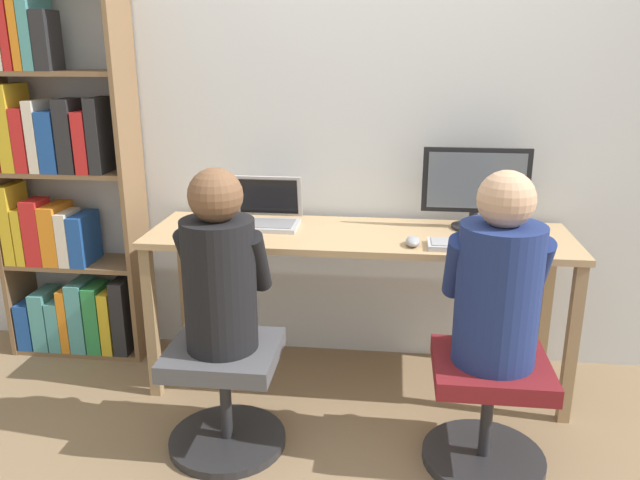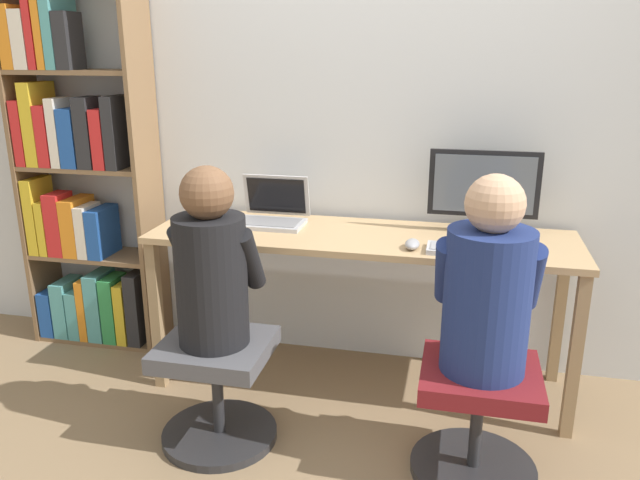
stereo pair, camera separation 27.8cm
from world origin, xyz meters
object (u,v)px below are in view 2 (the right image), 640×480
object	(u,v)px
keyboard	(475,250)
office_chair_right	(217,385)
person_at_laptop	(211,266)
laptop	(272,214)
desktop_monitor	(483,192)
office_chair_left	(477,415)
person_at_monitor	(488,287)
bookshelf	(79,187)

from	to	relation	value
keyboard	office_chair_right	distance (m)	1.22
keyboard	person_at_laptop	xyz separation A→B (m)	(-1.01, -0.42, -0.00)
laptop	person_at_laptop	xyz separation A→B (m)	(-0.04, -0.67, -0.04)
office_chair_right	person_at_laptop	size ratio (longest dim) A/B	0.67
keyboard	person_at_laptop	bearing A→B (deg)	-157.69
laptop	desktop_monitor	bearing A→B (deg)	3.23
desktop_monitor	person_at_laptop	distance (m)	1.28
office_chair_left	person_at_laptop	xyz separation A→B (m)	(-1.06, -0.00, 0.53)
person_at_monitor	bookshelf	size ratio (longest dim) A/B	0.37
person_at_monitor	desktop_monitor	bearing A→B (deg)	91.20
office_chair_left	office_chair_right	world-z (taller)	same
laptop	keyboard	bearing A→B (deg)	-14.75
desktop_monitor	office_chair_left	distance (m)	1.02
desktop_monitor	keyboard	world-z (taller)	desktop_monitor
office_chair_left	office_chair_right	distance (m)	1.06
keyboard	bookshelf	xyz separation A→B (m)	(-2.07, 0.32, 0.10)
keyboard	office_chair_right	world-z (taller)	keyboard
keyboard	office_chair_left	xyz separation A→B (m)	(0.04, -0.41, -0.53)
office_chair_left	laptop	bearing A→B (deg)	146.62
laptop	office_chair_right	size ratio (longest dim) A/B	0.68
person_at_monitor	laptop	bearing A→B (deg)	146.83
desktop_monitor	bookshelf	xyz separation A→B (m)	(-2.10, 0.01, -0.08)
office_chair_right	bookshelf	world-z (taller)	bookshelf
desktop_monitor	person_at_monitor	size ratio (longest dim) A/B	0.67
keyboard	office_chair_right	xyz separation A→B (m)	(-1.01, -0.42, -0.53)
laptop	person_at_laptop	world-z (taller)	person_at_laptop
office_chair_left	person_at_laptop	bearing A→B (deg)	-179.83
laptop	keyboard	size ratio (longest dim) A/B	0.84
desktop_monitor	laptop	bearing A→B (deg)	-176.77
bookshelf	keyboard	bearing A→B (deg)	-8.93
desktop_monitor	person_at_laptop	world-z (taller)	person_at_laptop
office_chair_right	person_at_laptop	xyz separation A→B (m)	(0.00, 0.01, 0.53)
desktop_monitor	bookshelf	size ratio (longest dim) A/B	0.25
person_at_laptop	bookshelf	size ratio (longest dim) A/B	0.37
person_at_monitor	person_at_laptop	distance (m)	1.06
person_at_monitor	person_at_laptop	world-z (taller)	person_at_monitor
laptop	person_at_monitor	distance (m)	1.21
office_chair_right	person_at_monitor	xyz separation A→B (m)	(1.06, 0.01, 0.52)
office_chair_right	office_chair_left	bearing A→B (deg)	0.44
laptop	person_at_monitor	size ratio (longest dim) A/B	0.45
person_at_monitor	bookshelf	xyz separation A→B (m)	(-2.11, 0.73, 0.11)
laptop	bookshelf	world-z (taller)	bookshelf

